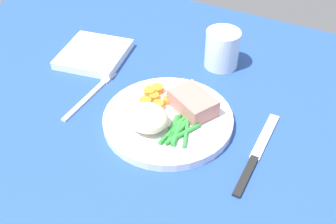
% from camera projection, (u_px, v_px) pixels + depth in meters
% --- Properties ---
extents(dining_table, '(1.20, 0.90, 0.02)m').
position_uv_depth(dining_table, '(163.00, 120.00, 0.76)').
color(dining_table, '#234793').
rests_on(dining_table, ground).
extents(dinner_plate, '(0.23, 0.23, 0.02)m').
position_uv_depth(dinner_plate, '(168.00, 120.00, 0.73)').
color(dinner_plate, white).
rests_on(dinner_plate, dining_table).
extents(meat_portion, '(0.10, 0.09, 0.03)m').
position_uv_depth(meat_portion, '(193.00, 103.00, 0.73)').
color(meat_portion, '#B2756B').
rests_on(meat_portion, dinner_plate).
extents(mashed_potatoes, '(0.07, 0.06, 0.04)m').
position_uv_depth(mashed_potatoes, '(146.00, 117.00, 0.69)').
color(mashed_potatoes, beige).
rests_on(mashed_potatoes, dinner_plate).
extents(carrot_slices, '(0.07, 0.07, 0.01)m').
position_uv_depth(carrot_slices, '(157.00, 96.00, 0.76)').
color(carrot_slices, orange).
rests_on(carrot_slices, dinner_plate).
extents(green_beans, '(0.05, 0.10, 0.01)m').
position_uv_depth(green_beans, '(179.00, 129.00, 0.70)').
color(green_beans, '#2D8C38').
rests_on(green_beans, dinner_plate).
extents(fork, '(0.01, 0.17, 0.00)m').
position_uv_depth(fork, '(90.00, 96.00, 0.80)').
color(fork, silver).
rests_on(fork, dining_table).
extents(knife, '(0.02, 0.21, 0.01)m').
position_uv_depth(knife, '(256.00, 154.00, 0.68)').
color(knife, black).
rests_on(knife, dining_table).
extents(water_glass, '(0.07, 0.07, 0.08)m').
position_uv_depth(water_glass, '(222.00, 51.00, 0.86)').
color(water_glass, silver).
rests_on(water_glass, dining_table).
extents(napkin, '(0.16, 0.16, 0.02)m').
position_uv_depth(napkin, '(94.00, 54.00, 0.89)').
color(napkin, white).
rests_on(napkin, dining_table).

